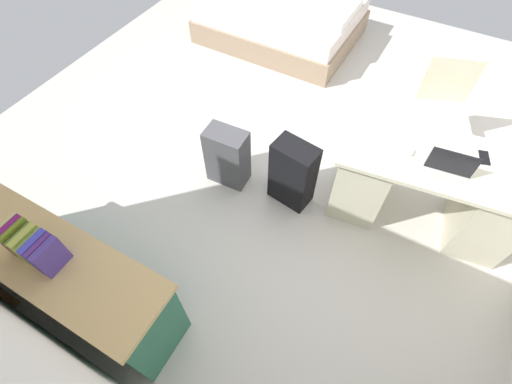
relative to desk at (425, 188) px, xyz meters
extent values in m
plane|color=beige|center=(1.18, -0.25, -0.39)|extent=(6.16, 6.16, 0.00)
cube|color=silver|center=(1.18, 2.33, 1.03)|extent=(4.35, 0.10, 2.84)
cube|color=beige|center=(0.00, 0.00, 0.34)|extent=(1.51, 0.83, 0.04)
cube|color=beige|center=(-0.49, -0.06, -0.03)|extent=(0.47, 0.64, 0.71)
cube|color=beige|center=(0.49, 0.06, -0.03)|extent=(0.47, 0.64, 0.71)
cylinder|color=black|center=(0.10, -0.80, -0.37)|extent=(0.52, 0.52, 0.04)
cylinder|color=black|center=(0.10, -0.80, -0.18)|extent=(0.06, 0.06, 0.42)
cube|color=beige|center=(0.10, -0.80, 0.07)|extent=(0.58, 0.58, 0.08)
cube|color=beige|center=(0.16, -0.99, 0.33)|extent=(0.44, 0.20, 0.44)
cube|color=#28664C|center=(2.02, 1.95, -0.04)|extent=(1.76, 0.44, 0.70)
cube|color=tan|center=(2.02, 1.95, 0.33)|extent=(1.80, 0.48, 0.04)
cube|color=#225641|center=(1.62, 1.72, -0.20)|extent=(0.67, 0.01, 0.25)
cube|color=#225641|center=(2.41, 1.72, -0.20)|extent=(0.67, 0.01, 0.25)
cube|color=gray|center=(2.27, -1.95, -0.25)|extent=(1.91, 1.42, 0.28)
cube|color=silver|center=(2.27, -1.95, -0.01)|extent=(1.85, 1.36, 0.20)
cube|color=white|center=(1.60, -1.95, 0.14)|extent=(0.49, 0.68, 0.10)
cube|color=black|center=(1.01, 0.34, -0.06)|extent=(0.39, 0.27, 0.65)
cube|color=#4C4C51|center=(1.61, 0.42, -0.10)|extent=(0.37, 0.24, 0.58)
cube|color=#B7B7BC|center=(-0.03, 0.03, 0.36)|extent=(0.33, 0.26, 0.02)
cube|color=black|center=(-0.04, 0.13, 0.47)|extent=(0.31, 0.05, 0.19)
ellipsoid|color=white|center=(0.23, 0.06, 0.37)|extent=(0.07, 0.11, 0.03)
cube|color=black|center=(-0.25, -0.15, 0.36)|extent=(0.10, 0.15, 0.01)
cube|color=#47358A|center=(1.79, 1.95, 0.47)|extent=(0.04, 0.17, 0.23)
cube|color=#502878|center=(1.83, 1.95, 0.47)|extent=(0.03, 0.17, 0.23)
cube|color=#3C3DB3|center=(1.87, 1.95, 0.47)|extent=(0.04, 0.17, 0.24)
cube|color=olive|center=(1.91, 1.95, 0.46)|extent=(0.03, 0.17, 0.22)
cube|color=#A0A942|center=(1.95, 1.95, 0.47)|extent=(0.04, 0.17, 0.24)
cube|color=olive|center=(1.99, 1.95, 0.46)|extent=(0.04, 0.17, 0.21)
cube|color=#5D711B|center=(2.03, 1.95, 0.47)|extent=(0.03, 0.17, 0.24)
cube|color=#6D175E|center=(2.07, 1.95, 0.47)|extent=(0.04, 0.17, 0.23)
cube|color=tan|center=(2.11, 1.95, 0.46)|extent=(0.04, 0.17, 0.22)
camera|label=1|loc=(0.34, 2.18, 2.35)|focal=25.57mm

